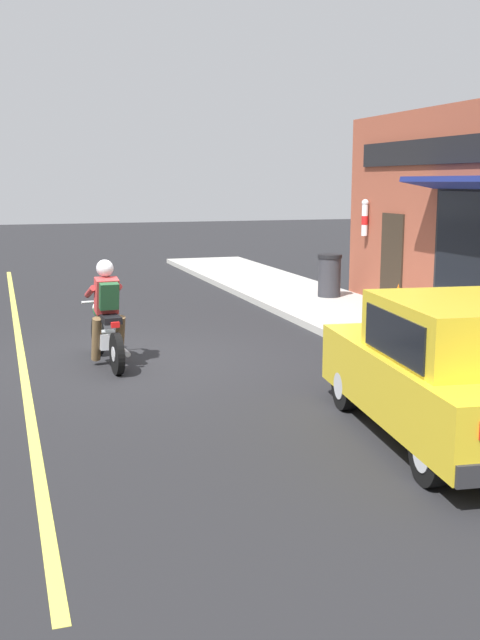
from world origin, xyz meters
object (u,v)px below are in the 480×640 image
at_px(car_hatchback, 449,371).
at_px(motorcycle_with_rider, 106,321).
at_px(fire_hydrant, 471,325).
at_px(traffic_cone, 398,299).
at_px(trash_bin, 329,275).

bearing_deg(car_hatchback, motorcycle_with_rider, 123.53).
distance_m(fire_hydrant, traffic_cone, 3.57).
xyz_separation_m(motorcycle_with_rider, car_hatchback, (3.03, -4.57, 0.09)).
bearing_deg(fire_hydrant, traffic_cone, 78.55).
height_order(fire_hydrant, trash_bin, trash_bin).
relative_size(motorcycle_with_rider, fire_hydrant, 2.30).
height_order(car_hatchback, fire_hydrant, car_hatchback).
distance_m(motorcycle_with_rider, fire_hydrant, 5.66).
relative_size(car_hatchback, fire_hydrant, 4.49).
bearing_deg(motorcycle_with_rider, car_hatchback, -56.47).
xyz_separation_m(car_hatchback, fire_hydrant, (2.43, 3.08, -0.19)).
bearing_deg(fire_hydrant, trash_bin, 87.20).
height_order(car_hatchback, traffic_cone, car_hatchback).
relative_size(motorcycle_with_rider, trash_bin, 2.06).
height_order(motorcycle_with_rider, trash_bin, motorcycle_with_rider).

